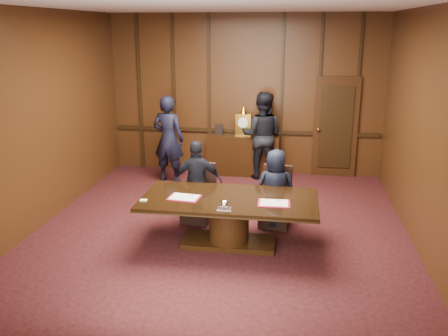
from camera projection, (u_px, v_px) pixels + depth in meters
name	position (u px, v px, depth m)	size (l,w,h in m)	color
room	(225.00, 127.00, 7.27)	(7.00, 7.04, 3.50)	black
sideboard	(243.00, 153.00, 10.60)	(1.60, 0.45, 1.54)	black
conference_table	(229.00, 213.00, 7.10)	(2.62, 1.32, 0.76)	black
folder_left	(184.00, 197.00, 7.02)	(0.49, 0.38, 0.02)	#A20F25
folder_right	(274.00, 203.00, 6.79)	(0.47, 0.35, 0.02)	#A20F25
inkstand	(225.00, 205.00, 6.59)	(0.20, 0.14, 0.12)	white
notepad	(144.00, 200.00, 6.92)	(0.10, 0.07, 0.01)	#FDFF7C
chair_left	(199.00, 204.00, 8.09)	(0.58, 0.58, 0.99)	black
chair_right	(275.00, 208.00, 7.90)	(0.53, 0.53, 0.99)	black
signatory_left	(197.00, 182.00, 7.90)	(0.83, 0.35, 1.42)	black
signatory_right	(275.00, 189.00, 7.72)	(0.65, 0.42, 1.32)	black
witness_left	(168.00, 139.00, 9.97)	(0.68, 0.44, 1.86)	black
witness_right	(262.00, 135.00, 10.25)	(0.92, 0.71, 1.89)	black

